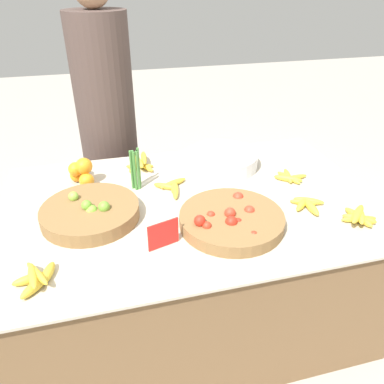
{
  "coord_description": "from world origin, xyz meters",
  "views": [
    {
      "loc": [
        -0.37,
        -1.43,
        1.64
      ],
      "look_at": [
        0.0,
        0.0,
        0.76
      ],
      "focal_mm": 35.0,
      "sensor_mm": 36.0,
      "label": 1
    }
  ],
  "objects_px": {
    "lime_bowl": "(91,212)",
    "tomato_basket": "(232,220)",
    "price_sign": "(163,234)",
    "metal_bowl": "(222,160)",
    "vendor_person": "(108,130)"
  },
  "relations": [
    {
      "from": "tomato_basket",
      "to": "metal_bowl",
      "type": "xyz_separation_m",
      "value": [
        0.14,
        0.54,
        0.01
      ]
    },
    {
      "from": "tomato_basket",
      "to": "price_sign",
      "type": "distance_m",
      "value": 0.31
    },
    {
      "from": "lime_bowl",
      "to": "tomato_basket",
      "type": "bearing_deg",
      "value": -19.58
    },
    {
      "from": "price_sign",
      "to": "vendor_person",
      "type": "bearing_deg",
      "value": 79.97
    },
    {
      "from": "price_sign",
      "to": "metal_bowl",
      "type": "bearing_deg",
      "value": 37.47
    },
    {
      "from": "metal_bowl",
      "to": "vendor_person",
      "type": "xyz_separation_m",
      "value": [
        -0.57,
        0.58,
        0.01
      ]
    },
    {
      "from": "metal_bowl",
      "to": "price_sign",
      "type": "distance_m",
      "value": 0.74
    },
    {
      "from": "metal_bowl",
      "to": "price_sign",
      "type": "relative_size",
      "value": 3.06
    },
    {
      "from": "lime_bowl",
      "to": "tomato_basket",
      "type": "height_order",
      "value": "lime_bowl"
    },
    {
      "from": "metal_bowl",
      "to": "vendor_person",
      "type": "bearing_deg",
      "value": 134.68
    },
    {
      "from": "tomato_basket",
      "to": "metal_bowl",
      "type": "relative_size",
      "value": 1.14
    },
    {
      "from": "lime_bowl",
      "to": "price_sign",
      "type": "height_order",
      "value": "price_sign"
    },
    {
      "from": "metal_bowl",
      "to": "price_sign",
      "type": "bearing_deg",
      "value": -126.03
    },
    {
      "from": "tomato_basket",
      "to": "price_sign",
      "type": "relative_size",
      "value": 3.49
    },
    {
      "from": "lime_bowl",
      "to": "vendor_person",
      "type": "relative_size",
      "value": 0.25
    }
  ]
}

